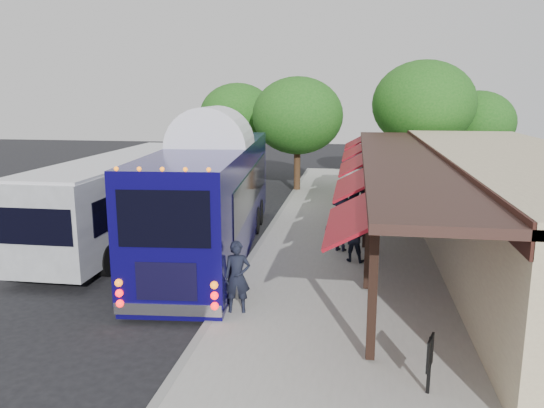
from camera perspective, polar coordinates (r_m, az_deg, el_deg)
The scene contains 15 objects.
ground at distance 15.37m, azimuth -4.31°, elevation -8.96°, with size 90.00×90.00×0.00m, color black.
sidewalk at distance 18.83m, azimuth 13.64°, elevation -5.10°, with size 10.00×40.00×0.15m, color #9E9B93.
curb at distance 19.05m, azimuth -1.41°, elevation -4.56°, with size 0.20×40.00×0.16m, color gray.
station_shelter at distance 19.01m, azimuth 24.11°, elevation -0.14°, with size 8.15×20.00×3.60m.
coach_bus at distance 18.32m, azimuth -6.40°, elevation 1.37°, with size 3.71×12.65×3.99m.
city_bus at distance 20.68m, azimuth -15.57°, elevation 1.05°, with size 2.63×11.71×3.14m.
ped_a at distance 13.09m, azimuth -3.77°, elevation -7.83°, with size 0.65×0.43×1.79m, color black.
ped_b at distance 17.14m, azimuth 8.81°, elevation -3.50°, with size 0.79×0.61×1.62m, color black.
ped_c at distance 22.34m, azimuth 8.90°, elevation 0.50°, with size 1.14×0.47×1.94m, color black.
ped_d at distance 18.22m, azimuth 7.50°, elevation -2.10°, with size 1.22×0.70×1.89m, color black.
sign_board at distance 10.16m, azimuth 16.60°, elevation -15.36°, with size 0.19×0.48×1.08m.
tree_left at distance 29.48m, azimuth 2.77°, elevation 9.46°, with size 4.98×4.98×6.37m.
tree_mid at distance 31.23m, azimuth 16.00°, elevation 10.29°, with size 5.70×5.70×7.29m.
tree_right at distance 34.11m, azimuth 21.20°, elevation 8.17°, with size 4.40×4.40×5.64m.
tree_far at distance 33.89m, azimuth -3.71°, elevation 9.45°, with size 4.77×4.77×6.11m.
Camera 1 is at (3.36, -13.98, 5.43)m, focal length 35.00 mm.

